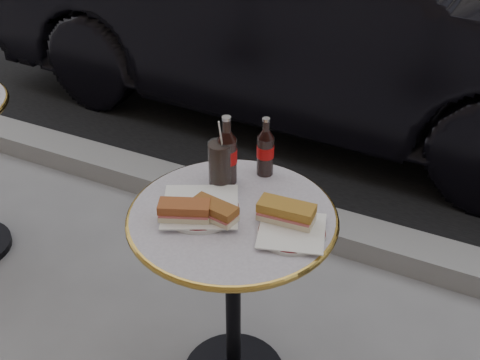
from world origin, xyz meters
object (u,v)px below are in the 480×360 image
at_px(plate_left, 200,209).
at_px(cola_bottle_left, 227,150).
at_px(plate_right, 292,233).
at_px(cola_glass, 220,164).
at_px(bistro_table, 233,304).
at_px(cola_bottle_right, 265,146).
at_px(parked_car, 318,6).

bearing_deg(plate_left, cola_bottle_left, 90.25).
distance_m(plate_right, cola_glass, 0.33).
bearing_deg(plate_right, bistro_table, 176.28).
relative_size(bistro_table, plate_right, 3.81).
relative_size(bistro_table, plate_left, 3.16).
relative_size(plate_right, cola_glass, 1.28).
relative_size(bistro_table, cola_bottle_right, 3.67).
xyz_separation_m(bistro_table, cola_bottle_left, (-0.09, 0.14, 0.48)).
relative_size(cola_bottle_right, cola_glass, 1.33).
relative_size(cola_bottle_left, parked_car, 0.06).
bearing_deg(plate_right, plate_left, -176.78).
bearing_deg(parked_car, plate_left, -167.13).
height_order(cola_bottle_left, cola_bottle_right, cola_bottle_left).
xyz_separation_m(plate_left, cola_glass, (-0.01, 0.15, 0.07)).
bearing_deg(bistro_table, plate_left, -162.65).
distance_m(plate_left, cola_bottle_right, 0.30).
xyz_separation_m(cola_bottle_right, cola_glass, (-0.10, -0.12, -0.02)).
height_order(cola_bottle_right, cola_glass, cola_bottle_right).
distance_m(cola_bottle_left, parked_car, 2.03).
distance_m(cola_bottle_left, cola_bottle_right, 0.13).
bearing_deg(cola_bottle_left, cola_bottle_right, 47.79).
bearing_deg(plate_left, parked_car, 101.13).
distance_m(plate_left, plate_right, 0.28).
height_order(plate_right, cola_bottle_left, cola_bottle_left).
height_order(cola_bottle_left, cola_glass, cola_bottle_left).
relative_size(cola_glass, parked_car, 0.04).
height_order(cola_bottle_left, parked_car, parked_car).
relative_size(plate_left, parked_car, 0.06).
bearing_deg(cola_bottle_right, bistro_table, -88.80).
bearing_deg(plate_left, cola_glass, 94.77).
xyz_separation_m(bistro_table, parked_car, (-0.51, 2.12, 0.31)).
bearing_deg(parked_car, bistro_table, -164.65).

